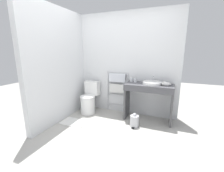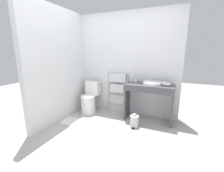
# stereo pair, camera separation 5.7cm
# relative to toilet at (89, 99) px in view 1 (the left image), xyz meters

# --- Properties ---
(ground_plane) EXTENTS (12.00, 12.00, 0.00)m
(ground_plane) POSITION_rel_toilet_xyz_m (0.82, -1.12, -0.33)
(ground_plane) COLOR #B2AFA8
(wall_back) EXTENTS (2.55, 0.12, 2.43)m
(wall_back) POSITION_rel_toilet_xyz_m (0.82, 0.40, 0.88)
(wall_back) COLOR silver
(wall_back) RESTS_ON ground_plane
(wall_side) EXTENTS (0.12, 2.15, 2.43)m
(wall_side) POSITION_rel_toilet_xyz_m (-0.40, -0.39, 0.88)
(wall_side) COLOR silver
(wall_side) RESTS_ON ground_plane
(toilet) EXTENTS (0.37, 0.53, 0.79)m
(toilet) POSITION_rel_toilet_xyz_m (0.00, 0.00, 0.00)
(toilet) COLOR white
(toilet) RESTS_ON ground_plane
(towel_radiator) EXTENTS (0.54, 0.06, 1.03)m
(towel_radiator) POSITION_rel_toilet_xyz_m (0.65, 0.28, 0.38)
(towel_radiator) COLOR silver
(towel_radiator) RESTS_ON ground_plane
(vanity_counter) EXTENTS (1.03, 0.45, 0.84)m
(vanity_counter) POSITION_rel_toilet_xyz_m (1.46, 0.08, 0.24)
(vanity_counter) COLOR #4C4C51
(vanity_counter) RESTS_ON ground_plane
(sink_basin) EXTENTS (0.39, 0.39, 0.06)m
(sink_basin) POSITION_rel_toilet_xyz_m (1.52, 0.10, 0.53)
(sink_basin) COLOR white
(sink_basin) RESTS_ON vanity_counter
(faucet) EXTENTS (0.02, 0.10, 0.15)m
(faucet) POSITION_rel_toilet_xyz_m (1.52, 0.27, 0.60)
(faucet) COLOR silver
(faucet) RESTS_ON vanity_counter
(cup_near_wall) EXTENTS (0.06, 0.06, 0.08)m
(cup_near_wall) POSITION_rel_toilet_xyz_m (1.03, 0.25, 0.54)
(cup_near_wall) COLOR white
(cup_near_wall) RESTS_ON vanity_counter
(cup_near_edge) EXTENTS (0.07, 0.07, 0.08)m
(cup_near_edge) POSITION_rel_toilet_xyz_m (1.13, 0.18, 0.54)
(cup_near_edge) COLOR white
(cup_near_edge) RESTS_ON vanity_counter
(hair_dryer) EXTENTS (0.19, 0.17, 0.08)m
(hair_dryer) POSITION_rel_toilet_xyz_m (1.80, 0.08, 0.54)
(hair_dryer) COLOR white
(hair_dryer) RESTS_ON vanity_counter
(trash_bin) EXTENTS (0.18, 0.21, 0.30)m
(trash_bin) POSITION_rel_toilet_xyz_m (1.26, -0.32, -0.21)
(trash_bin) COLOR silver
(trash_bin) RESTS_ON ground_plane
(bath_mat) EXTENTS (0.56, 0.36, 0.01)m
(bath_mat) POSITION_rel_toilet_xyz_m (-0.02, -0.65, -0.33)
(bath_mat) COLOR silver
(bath_mat) RESTS_ON ground_plane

